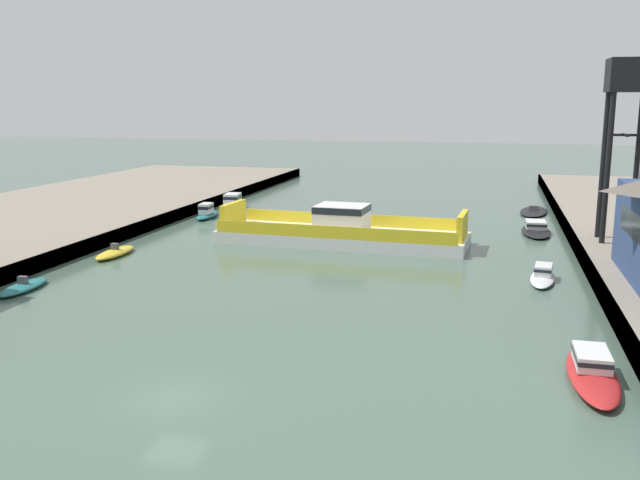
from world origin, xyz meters
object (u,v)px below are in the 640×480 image
moored_boat_near_left (543,275)px  moored_boat_upstream_a (115,253)px  moored_boat_upstream_b (232,203)px  moored_boat_mid_right (592,370)px  crane_tower (628,98)px  chain_ferry (342,232)px  moored_boat_far_left (534,211)px  moored_boat_mid_left (536,229)px  moored_boat_far_right (207,213)px  moored_boat_near_right (23,287)px

moored_boat_near_left → moored_boat_upstream_a: (-34.16, -0.32, -0.11)m
moored_boat_upstream_b → moored_boat_near_left: bearing=-38.2°
moored_boat_near_left → moored_boat_upstream_b: size_ratio=0.79×
moored_boat_mid_right → crane_tower: size_ratio=0.51×
moored_boat_near_left → moored_boat_upstream_b: (-34.50, 27.16, 0.23)m
moored_boat_upstream_b → chain_ferry: bearing=-45.2°
moored_boat_mid_right → moored_boat_upstream_b: (-35.56, 45.57, 0.15)m
moored_boat_mid_right → moored_boat_upstream_b: 57.80m
chain_ferry → crane_tower: bearing=1.7°
moored_boat_near_left → moored_boat_far_left: bearing=88.3°
moored_boat_mid_left → moored_boat_upstream_a: moored_boat_mid_left is taller
moored_boat_upstream_a → moored_boat_far_right: bearing=90.7°
moored_boat_mid_right → moored_boat_far_left: 50.50m
moored_boat_mid_left → moored_boat_mid_right: (0.57, -37.39, 0.05)m
chain_ferry → moored_boat_near_right: (-17.63, -20.96, -0.81)m
chain_ferry → crane_tower: crane_tower is taller
moored_boat_far_right → crane_tower: crane_tower is taller
moored_boat_near_left → crane_tower: crane_tower is taller
chain_ferry → moored_boat_far_right: chain_ferry is taller
moored_boat_near_right → moored_boat_far_left: size_ratio=0.58×
moored_boat_near_right → moored_boat_far_left: 56.21m
moored_boat_near_right → moored_boat_upstream_b: (0.02, 38.69, 0.37)m
moored_boat_upstream_b → moored_boat_mid_left: bearing=-13.2°
moored_boat_near_left → moored_boat_far_left: size_ratio=0.70×
moored_boat_mid_left → moored_boat_far_right: (-34.90, 0.41, 0.19)m
moored_boat_mid_left → moored_boat_far_right: moored_boat_far_right is taller
moored_boat_far_right → moored_boat_mid_left: bearing=-0.7°
moored_boat_far_left → chain_ferry: bearing=-128.2°
moored_boat_near_left → moored_boat_mid_left: size_ratio=0.79×
chain_ferry → moored_boat_near_left: chain_ferry is taller
chain_ferry → moored_boat_upstream_b: size_ratio=2.99×
moored_boat_near_right → moored_boat_upstream_a: moored_boat_upstream_a is taller
moored_boat_near_right → moored_boat_far_left: moored_boat_near_right is taller
moored_boat_near_left → moored_boat_far_right: size_ratio=1.10×
moored_boat_mid_right → moored_boat_upstream_b: bearing=128.0°
moored_boat_mid_right → crane_tower: (5.35, 28.55, 12.48)m
moored_boat_near_left → moored_boat_upstream_a: 34.16m
moored_boat_far_left → moored_boat_mid_left: bearing=-92.0°
moored_boat_upstream_a → moored_boat_near_left: bearing=0.5°
moored_boat_mid_left → moored_boat_far_right: 34.90m
moored_boat_mid_left → moored_boat_far_right: size_ratio=1.39×
moored_boat_far_right → crane_tower: 43.63m
moored_boat_mid_right → moored_boat_far_right: 51.83m
moored_boat_far_left → moored_boat_far_right: size_ratio=1.58×
moored_boat_near_left → crane_tower: bearing=57.7°
moored_boat_near_right → moored_boat_far_right: moored_boat_far_right is taller
moored_boat_mid_right → moored_boat_far_right: (-35.47, 37.79, 0.14)m
moored_boat_mid_left → moored_boat_upstream_a: size_ratio=1.41×
moored_boat_near_right → moored_boat_mid_left: bearing=41.1°
chain_ferry → moored_boat_mid_right: chain_ferry is taller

